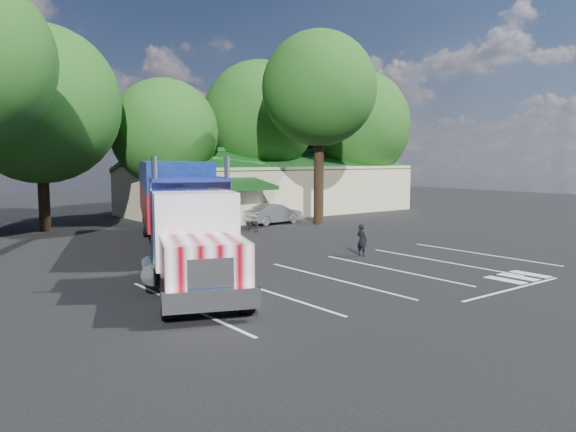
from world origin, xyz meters
TOP-DOWN VIEW (x-y plane):
  - ground at (0.00, 0.00)m, footprint 120.00×120.00m
  - event_hall at (13.74, 17.81)m, footprint 24.20×14.12m
  - tree_row_c at (-5.00, 16.20)m, footprint 10.00×10.00m
  - tree_row_d at (4.00, 17.50)m, footprint 8.00×8.00m
  - tree_row_e at (13.00, 18.00)m, footprint 9.60×9.60m
  - tree_row_f at (23.00, 16.80)m, footprint 10.40×10.40m
  - tree_near_right at (11.50, 8.50)m, footprint 8.00×8.00m
  - semi_truck at (-2.28, 3.05)m, footprint 10.73×21.90m
  - woman at (4.50, -2.87)m, footprint 0.43×0.60m
  - bicycle at (5.50, 8.00)m, footprint 0.78×1.75m
  - silver_sedan at (9.02, 10.50)m, footprint 4.53×1.96m

SIDE VIEW (x-z plane):
  - ground at x=0.00m, z-range 0.00..0.00m
  - bicycle at x=5.50m, z-range 0.00..0.89m
  - silver_sedan at x=9.02m, z-range 0.00..1.45m
  - woman at x=4.50m, z-range 0.00..1.55m
  - event_hall at x=13.74m, z-range -0.56..4.99m
  - semi_truck at x=-2.28m, z-range 0.31..5.01m
  - tree_row_d at x=4.00m, z-range 1.28..11.88m
  - tree_row_f at x=23.00m, z-range 1.29..14.29m
  - tree_row_c at x=-5.00m, z-range 1.51..14.56m
  - tree_row_e at x=13.00m, z-range 1.64..14.54m
  - tree_near_right at x=11.50m, z-range 2.71..16.21m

